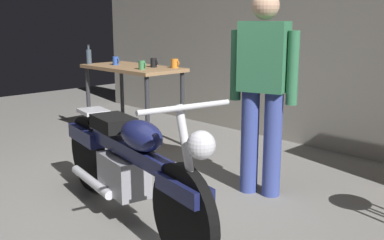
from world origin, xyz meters
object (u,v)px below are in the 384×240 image
at_px(motorcycle, 127,162).
at_px(bottle, 89,56).
at_px(person_standing, 263,86).
at_px(mug_blue_enamel, 116,61).
at_px(mug_green_speckled, 142,65).
at_px(mug_orange_travel, 175,63).
at_px(mug_black_matte, 154,63).

height_order(motorcycle, bottle, bottle).
bearing_deg(person_standing, mug_blue_enamel, -24.09).
relative_size(motorcycle, mug_green_speckled, 19.92).
relative_size(motorcycle, mug_blue_enamel, 19.80).
bearing_deg(mug_blue_enamel, mug_orange_travel, 21.20).
height_order(motorcycle, mug_black_matte, mug_black_matte).
bearing_deg(mug_blue_enamel, person_standing, -6.20).
xyz_separation_m(motorcycle, mug_black_matte, (-1.55, 1.55, 0.50)).
distance_m(person_standing, mug_orange_travel, 1.76).
height_order(motorcycle, mug_green_speckled, mug_green_speckled).
height_order(person_standing, mug_orange_travel, person_standing).
bearing_deg(person_standing, mug_black_matte, -30.35).
bearing_deg(bottle, mug_blue_enamel, 30.69).
height_order(person_standing, mug_green_speckled, person_standing).
distance_m(mug_green_speckled, bottle, 0.93).
bearing_deg(mug_black_matte, mug_blue_enamel, -164.23).
height_order(mug_green_speckled, mug_black_matte, mug_black_matte).
relative_size(mug_orange_travel, mug_black_matte, 1.09).
bearing_deg(mug_black_matte, person_standing, -12.46).
relative_size(mug_green_speckled, mug_blue_enamel, 0.99).
xyz_separation_m(mug_blue_enamel, mug_black_matte, (0.54, 0.15, 0.00)).
xyz_separation_m(motorcycle, mug_orange_travel, (-1.34, 1.69, 0.50)).
relative_size(person_standing, mug_black_matte, 15.11).
distance_m(mug_green_speckled, mug_blue_enamel, 0.62).
xyz_separation_m(mug_green_speckled, mug_blue_enamel, (-0.62, 0.08, 0.00)).
distance_m(mug_orange_travel, mug_black_matte, 0.25).
xyz_separation_m(motorcycle, person_standing, (0.34, 1.13, 0.48)).
bearing_deg(mug_green_speckled, person_standing, -5.79).
relative_size(mug_blue_enamel, mug_black_matte, 0.99).
bearing_deg(bottle, mug_black_matte, 21.57).
relative_size(person_standing, mug_orange_travel, 13.92).
xyz_separation_m(motorcycle, mug_green_speckled, (-1.47, 1.32, 0.50)).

